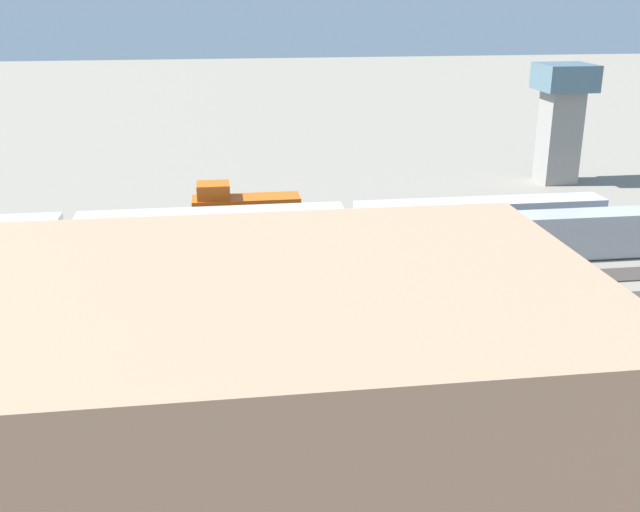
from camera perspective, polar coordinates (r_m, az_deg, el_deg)
ground_plane at (r=62.43m, az=-3.51°, el=-1.13°), size 400.00×400.00×0.00m
track_bed_0 at (r=71.83m, az=-4.17°, el=1.71°), size 140.00×2.80×0.12m
track_bed_1 at (r=67.10m, az=-3.86°, el=0.42°), size 140.00×2.80×0.12m
track_bed_2 at (r=62.41m, az=-3.51°, el=-1.08°), size 140.00×2.80×0.12m
track_bed_3 at (r=57.77m, az=-3.10°, el=-2.81°), size 140.00×2.80×0.12m
track_bed_4 at (r=53.20m, az=-2.62°, el=-4.85°), size 140.00×2.80×0.12m
train_on_track_0 at (r=71.13m, az=-5.79°, el=3.25°), size 10.00×3.00×5.00m
train_on_track_1 at (r=66.35m, az=-8.11°, el=1.82°), size 71.40×3.06×3.80m
train_on_track_2 at (r=62.14m, az=-0.01°, el=0.79°), size 119.80×3.00×3.80m
control_tower at (r=94.08m, az=17.77°, el=10.15°), size 6.00×6.00×13.87m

